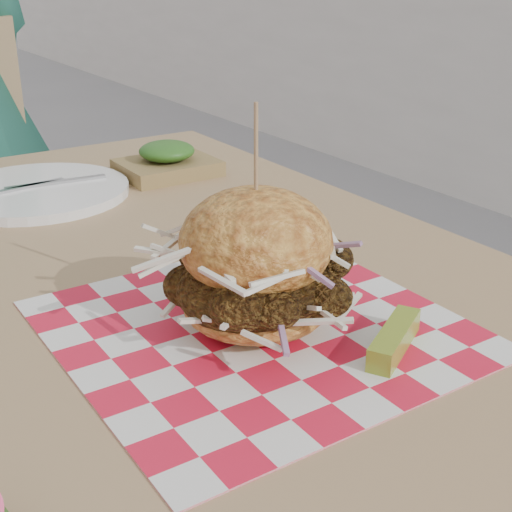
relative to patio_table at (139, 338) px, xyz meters
name	(u,v)px	position (x,y,z in m)	size (l,w,h in m)	color
patio_table	(139,338)	(0.00, 0.00, 0.00)	(0.80, 1.20, 0.75)	tan
paper_liner	(256,327)	(0.05, -0.17, 0.08)	(0.36, 0.36, 0.00)	red
sandwich	(256,270)	(0.05, -0.17, 0.14)	(0.19, 0.19, 0.21)	gold
pickle_spear	(394,339)	(0.13, -0.28, 0.09)	(0.10, 0.02, 0.02)	olive
place_setting	(37,191)	(0.00, 0.35, 0.09)	(0.27, 0.27, 0.02)	white
kraft_tray	(167,161)	(0.21, 0.34, 0.10)	(0.15, 0.12, 0.06)	olive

